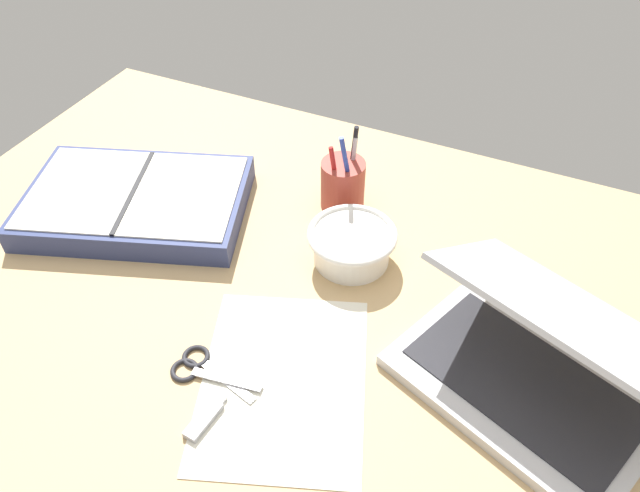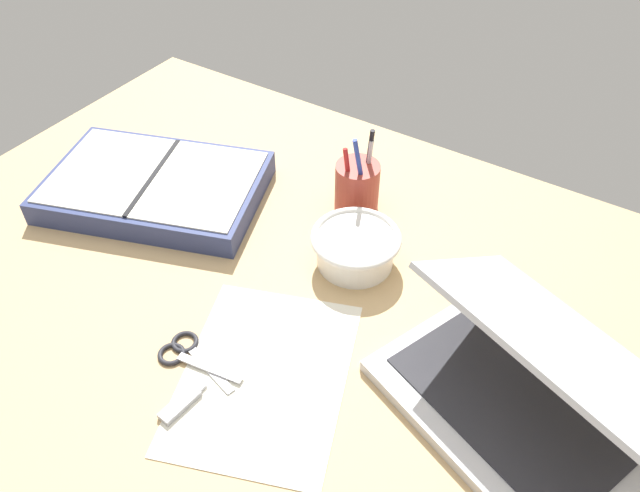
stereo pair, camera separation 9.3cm
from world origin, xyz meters
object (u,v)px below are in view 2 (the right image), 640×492
object	(u,v)px
bowl	(355,247)
planner	(156,186)
pen_cup	(357,187)
scissors	(186,353)
laptop	(523,386)

from	to	relation	value
bowl	planner	bearing A→B (deg)	-173.12
pen_cup	scissors	size ratio (longest dim) A/B	1.21
pen_cup	scissors	world-z (taller)	pen_cup
bowl	planner	distance (cm)	38.78
pen_cup	planner	distance (cm)	35.97
pen_cup	bowl	bearing A→B (deg)	-60.81
scissors	bowl	bearing A→B (deg)	73.11
bowl	scissors	xyz separation A→B (cm)	(-10.57, -28.55, -2.95)
laptop	pen_cup	xyz separation A→B (cm)	(-37.63, 23.66, 0.12)
laptop	planner	world-z (taller)	laptop
bowl	pen_cup	size ratio (longest dim) A/B	0.90
bowl	pen_cup	world-z (taller)	pen_cup
laptop	pen_cup	size ratio (longest dim) A/B	2.53
pen_cup	planner	size ratio (longest dim) A/B	0.37
pen_cup	laptop	bearing A→B (deg)	-32.16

